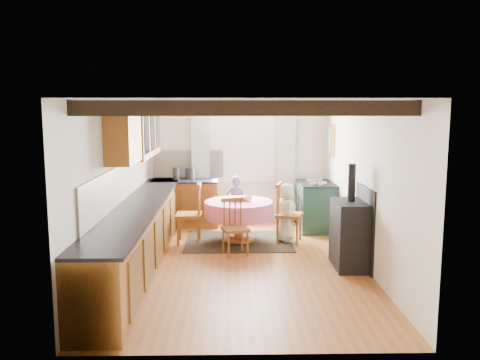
{
  "coord_description": "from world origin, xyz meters",
  "views": [
    {
      "loc": [
        -0.15,
        -7.15,
        2.32
      ],
      "look_at": [
        0.0,
        0.8,
        1.15
      ],
      "focal_mm": 37.11,
      "sensor_mm": 36.0,
      "label": 1
    }
  ],
  "objects_px": {
    "chair_near": "(235,227)",
    "aga_range": "(316,206)",
    "cup": "(249,199)",
    "cast_iron_stove": "(351,216)",
    "dining_table": "(239,222)",
    "chair_left": "(189,213)",
    "child_right": "(286,213)",
    "child_far": "(236,203)",
    "chair_right": "(289,213)"
  },
  "relations": [
    {
      "from": "aga_range",
      "to": "cast_iron_stove",
      "type": "bearing_deg",
      "value": -87.23
    },
    {
      "from": "child_right",
      "to": "aga_range",
      "type": "bearing_deg",
      "value": -48.92
    },
    {
      "from": "cast_iron_stove",
      "to": "chair_left",
      "type": "bearing_deg",
      "value": 150.54
    },
    {
      "from": "dining_table",
      "to": "cup",
      "type": "distance_m",
      "value": 0.44
    },
    {
      "from": "dining_table",
      "to": "child_right",
      "type": "xyz_separation_m",
      "value": [
        0.82,
        -0.01,
        0.16
      ]
    },
    {
      "from": "chair_near",
      "to": "chair_left",
      "type": "height_order",
      "value": "chair_left"
    },
    {
      "from": "chair_left",
      "to": "aga_range",
      "type": "relative_size",
      "value": 1.04
    },
    {
      "from": "chair_right",
      "to": "aga_range",
      "type": "height_order",
      "value": "chair_right"
    },
    {
      "from": "aga_range",
      "to": "cup",
      "type": "relative_size",
      "value": 9.23
    },
    {
      "from": "chair_near",
      "to": "child_right",
      "type": "height_order",
      "value": "child_right"
    },
    {
      "from": "dining_table",
      "to": "child_right",
      "type": "distance_m",
      "value": 0.84
    },
    {
      "from": "chair_near",
      "to": "aga_range",
      "type": "relative_size",
      "value": 0.9
    },
    {
      "from": "dining_table",
      "to": "child_far",
      "type": "height_order",
      "value": "child_far"
    },
    {
      "from": "chair_near",
      "to": "child_far",
      "type": "height_order",
      "value": "child_far"
    },
    {
      "from": "cast_iron_stove",
      "to": "child_far",
      "type": "height_order",
      "value": "cast_iron_stove"
    },
    {
      "from": "chair_left",
      "to": "chair_near",
      "type": "bearing_deg",
      "value": 46.73
    },
    {
      "from": "dining_table",
      "to": "chair_left",
      "type": "distance_m",
      "value": 0.88
    },
    {
      "from": "child_far",
      "to": "cup",
      "type": "bearing_deg",
      "value": 110.12
    },
    {
      "from": "aga_range",
      "to": "child_far",
      "type": "bearing_deg",
      "value": -178.2
    },
    {
      "from": "chair_near",
      "to": "chair_left",
      "type": "relative_size",
      "value": 0.86
    },
    {
      "from": "cast_iron_stove",
      "to": "cup",
      "type": "relative_size",
      "value": 13.97
    },
    {
      "from": "chair_left",
      "to": "child_right",
      "type": "distance_m",
      "value": 1.68
    },
    {
      "from": "dining_table",
      "to": "aga_range",
      "type": "distance_m",
      "value": 1.71
    },
    {
      "from": "chair_near",
      "to": "cast_iron_stove",
      "type": "height_order",
      "value": "cast_iron_stove"
    },
    {
      "from": "child_far",
      "to": "chair_left",
      "type": "bearing_deg",
      "value": 51.41
    },
    {
      "from": "chair_near",
      "to": "cup",
      "type": "height_order",
      "value": "chair_near"
    },
    {
      "from": "chair_right",
      "to": "cast_iron_stove",
      "type": "xyz_separation_m",
      "value": [
        0.72,
        -1.39,
        0.24
      ]
    },
    {
      "from": "chair_left",
      "to": "cast_iron_stove",
      "type": "bearing_deg",
      "value": 60.3
    },
    {
      "from": "chair_near",
      "to": "aga_range",
      "type": "bearing_deg",
      "value": 29.87
    },
    {
      "from": "aga_range",
      "to": "child_right",
      "type": "height_order",
      "value": "child_right"
    },
    {
      "from": "dining_table",
      "to": "chair_right",
      "type": "relative_size",
      "value": 1.14
    },
    {
      "from": "dining_table",
      "to": "chair_near",
      "type": "bearing_deg",
      "value": -94.9
    },
    {
      "from": "chair_right",
      "to": "aga_range",
      "type": "distance_m",
      "value": 1.08
    },
    {
      "from": "child_far",
      "to": "cup",
      "type": "xyz_separation_m",
      "value": [
        0.21,
        -0.83,
        0.24
      ]
    },
    {
      "from": "cast_iron_stove",
      "to": "aga_range",
      "type": "bearing_deg",
      "value": 92.77
    },
    {
      "from": "cup",
      "to": "child_right",
      "type": "bearing_deg",
      "value": 2.28
    },
    {
      "from": "dining_table",
      "to": "chair_right",
      "type": "distance_m",
      "value": 0.89
    },
    {
      "from": "dining_table",
      "to": "chair_right",
      "type": "bearing_deg",
      "value": -2.4
    },
    {
      "from": "dining_table",
      "to": "chair_left",
      "type": "bearing_deg",
      "value": -177.62
    },
    {
      "from": "chair_left",
      "to": "cup",
      "type": "xyz_separation_m",
      "value": [
        1.03,
        0.0,
        0.24
      ]
    },
    {
      "from": "chair_near",
      "to": "aga_range",
      "type": "height_order",
      "value": "aga_range"
    },
    {
      "from": "chair_left",
      "to": "aga_range",
      "type": "distance_m",
      "value": 2.51
    },
    {
      "from": "chair_right",
      "to": "child_far",
      "type": "bearing_deg",
      "value": 64.17
    },
    {
      "from": "cast_iron_stove",
      "to": "cup",
      "type": "bearing_deg",
      "value": 135.63
    },
    {
      "from": "cup",
      "to": "chair_near",
      "type": "bearing_deg",
      "value": -107.92
    },
    {
      "from": "chair_near",
      "to": "dining_table",
      "type": "bearing_deg",
      "value": 68.6
    },
    {
      "from": "chair_left",
      "to": "cast_iron_stove",
      "type": "height_order",
      "value": "cast_iron_stove"
    },
    {
      "from": "aga_range",
      "to": "child_right",
      "type": "relative_size",
      "value": 0.98
    },
    {
      "from": "chair_left",
      "to": "child_right",
      "type": "height_order",
      "value": "chair_left"
    },
    {
      "from": "aga_range",
      "to": "child_right",
      "type": "distance_m",
      "value": 1.08
    }
  ]
}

